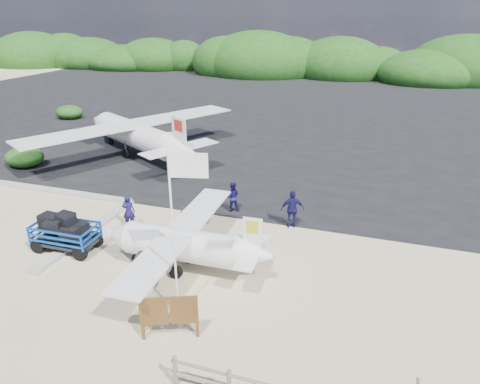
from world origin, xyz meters
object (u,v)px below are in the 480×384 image
object	(u,v)px
baggage_cart	(68,250)
flagpole	(179,314)
signboard	(171,337)
crew_a	(129,211)
crew_c	(292,209)
aircraft_small	(263,94)
crew_b	(232,197)

from	to	relation	value
baggage_cart	flagpole	bearing A→B (deg)	-21.85
signboard	crew_a	xyz separation A→B (m)	(-5.07, 6.02, 0.81)
crew_c	aircraft_small	bearing A→B (deg)	-91.16
baggage_cart	aircraft_small	size ratio (longest dim) A/B	0.40
baggage_cart	crew_c	xyz separation A→B (m)	(8.52, 4.92, 0.91)
signboard	crew_b	size ratio (longest dim) A/B	1.20
crew_c	aircraft_small	size ratio (longest dim) A/B	0.26
baggage_cart	aircraft_small	world-z (taller)	aircraft_small
aircraft_small	crew_a	bearing A→B (deg)	93.88
crew_a	crew_b	xyz separation A→B (m)	(3.94, 3.12, -0.03)
signboard	crew_c	bearing A→B (deg)	53.95
crew_c	aircraft_small	xyz separation A→B (m)	(-10.22, 32.75, -0.91)
crew_a	aircraft_small	size ratio (longest dim) A/B	0.23
flagpole	aircraft_small	distance (m)	40.77
baggage_cart	crew_a	world-z (taller)	crew_a
baggage_cart	crew_a	bearing A→B (deg)	60.27
flagpole	crew_c	bearing A→B (deg)	72.33
baggage_cart	crew_a	size ratio (longest dim) A/B	1.75
flagpole	crew_a	xyz separation A→B (m)	(-4.81, 4.92, 0.81)
baggage_cart	signboard	xyz separation A→B (m)	(6.48, -3.42, 0.00)
crew_b	aircraft_small	bearing A→B (deg)	-99.22
flagpole	crew_a	bearing A→B (deg)	134.35
crew_a	aircraft_small	xyz separation A→B (m)	(-3.10, 35.07, -0.81)
aircraft_small	baggage_cart	bearing A→B (deg)	91.40
signboard	aircraft_small	size ratio (longest dim) A/B	0.27
signboard	crew_c	xyz separation A→B (m)	(2.05, 8.34, 0.91)
baggage_cart	flagpole	size ratio (longest dim) A/B	0.49
crew_b	aircraft_small	xyz separation A→B (m)	(-7.04, 31.95, -0.77)
crew_c	crew_b	bearing A→B (deg)	-32.55
crew_a	crew_b	size ratio (longest dim) A/B	1.04
crew_b	crew_a	bearing A→B (deg)	16.75
flagpole	signboard	size ratio (longest dim) A/B	3.07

